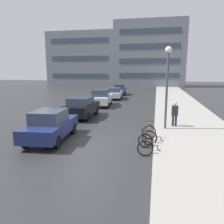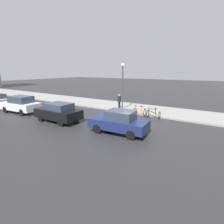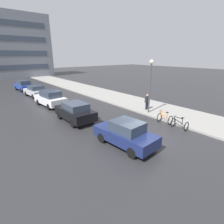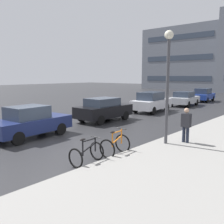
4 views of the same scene
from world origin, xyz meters
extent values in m
plane|color=#28282B|center=(0.00, 0.00, 0.00)|extent=(140.00, 140.00, 0.00)
cube|color=gray|center=(6.00, 10.00, 0.07)|extent=(4.80, 60.00, 0.14)
torus|color=black|center=(3.21, -0.22, 0.35)|extent=(0.70, 0.09, 0.70)
torus|color=black|center=(3.26, -1.30, 0.35)|extent=(0.70, 0.09, 0.70)
cube|color=black|center=(3.25, -0.95, 0.63)|extent=(0.04, 0.04, 0.56)
cube|color=black|center=(3.22, -0.30, 0.61)|extent=(0.04, 0.04, 0.53)
cube|color=black|center=(3.23, -0.63, 0.85)|extent=(0.07, 0.65, 0.04)
cube|color=black|center=(3.23, -0.65, 0.57)|extent=(0.07, 0.73, 0.26)
ellipsoid|color=black|center=(3.25, -0.95, 0.94)|extent=(0.15, 0.27, 0.07)
cylinder|color=black|center=(3.22, -0.30, 0.90)|extent=(0.50, 0.05, 0.03)
torus|color=black|center=(3.33, 1.16, 0.38)|extent=(0.76, 0.11, 0.75)
torus|color=black|center=(3.40, 0.15, 0.38)|extent=(0.76, 0.11, 0.75)
cube|color=orange|center=(3.38, 0.48, 0.66)|extent=(0.04, 0.04, 0.56)
cube|color=orange|center=(3.34, 1.08, 0.68)|extent=(0.04, 0.04, 0.61)
cube|color=orange|center=(3.36, 0.78, 0.92)|extent=(0.07, 0.61, 0.04)
cube|color=orange|center=(3.36, 0.75, 0.60)|extent=(0.08, 0.69, 0.25)
ellipsoid|color=black|center=(3.38, 0.48, 0.97)|extent=(0.16, 0.27, 0.07)
cylinder|color=black|center=(3.34, 1.08, 1.01)|extent=(0.50, 0.06, 0.03)
cube|color=navy|center=(-1.77, 0.02, 0.65)|extent=(2.10, 4.20, 0.67)
cube|color=#2D3847|center=(-1.76, -0.14, 1.31)|extent=(1.61, 1.98, 0.63)
cylinder|color=black|center=(-2.66, 1.23, 0.32)|extent=(0.27, 0.65, 0.64)
cylinder|color=black|center=(-1.07, 1.35, 0.32)|extent=(0.27, 0.65, 0.64)
cylinder|color=black|center=(-2.48, -1.30, 0.32)|extent=(0.27, 0.65, 0.64)
cylinder|color=black|center=(-0.88, -1.18, 0.32)|extent=(0.27, 0.65, 0.64)
cube|color=black|center=(-2.11, 5.86, 0.70)|extent=(1.92, 4.09, 0.75)
cube|color=#2D3847|center=(-2.11, 5.69, 1.34)|extent=(1.58, 2.13, 0.53)
cylinder|color=black|center=(-2.97, 7.12, 0.32)|extent=(0.22, 0.64, 0.64)
cylinder|color=black|center=(-1.25, 7.13, 0.32)|extent=(0.22, 0.64, 0.64)
cylinder|color=black|center=(-2.97, 4.59, 0.32)|extent=(0.22, 0.64, 0.64)
cylinder|color=black|center=(-1.25, 4.59, 0.32)|extent=(0.22, 0.64, 0.64)
cube|color=silver|center=(-2.00, 11.78, 0.69)|extent=(2.23, 4.41, 0.73)
cube|color=#2D3847|center=(-1.98, 11.61, 1.39)|extent=(1.72, 2.45, 0.67)
cylinder|color=black|center=(-2.94, 13.02, 0.32)|extent=(0.28, 0.66, 0.64)
cylinder|color=black|center=(-1.29, 13.17, 0.32)|extent=(0.28, 0.66, 0.64)
cylinder|color=black|center=(-2.71, 10.39, 0.32)|extent=(0.28, 0.66, 0.64)
cylinder|color=black|center=(-1.06, 10.53, 0.32)|extent=(0.28, 0.66, 0.64)
cube|color=#B2B5BA|center=(-1.77, 17.70, 0.63)|extent=(2.26, 4.24, 0.62)
cube|color=#2D3847|center=(-1.75, 17.53, 1.21)|extent=(1.74, 2.14, 0.55)
cylinder|color=black|center=(-2.73, 18.89, 0.32)|extent=(0.27, 0.66, 0.64)
cylinder|color=black|center=(-1.01, 19.03, 0.32)|extent=(0.27, 0.66, 0.64)
cylinder|color=black|center=(-2.53, 16.36, 0.32)|extent=(0.27, 0.66, 0.64)
cylinder|color=black|center=(-0.80, 16.50, 0.32)|extent=(0.27, 0.66, 0.64)
cube|color=navy|center=(-1.94, 23.24, 0.63)|extent=(2.11, 4.12, 0.63)
cube|color=#2D3847|center=(-1.93, 23.08, 1.27)|extent=(1.63, 2.23, 0.66)
cylinder|color=black|center=(-2.83, 24.40, 0.32)|extent=(0.27, 0.66, 0.64)
cylinder|color=black|center=(-1.26, 24.54, 0.32)|extent=(0.27, 0.66, 0.64)
cylinder|color=black|center=(-2.63, 21.94, 0.32)|extent=(0.27, 0.66, 0.64)
cylinder|color=black|center=(-1.05, 22.08, 0.32)|extent=(0.27, 0.66, 0.64)
cylinder|color=#1E2333|center=(4.75, 3.83, 0.43)|extent=(0.14, 0.14, 0.85)
cylinder|color=#1E2333|center=(4.93, 3.82, 0.43)|extent=(0.14, 0.14, 0.85)
cube|color=#232328|center=(4.84, 3.82, 1.15)|extent=(0.41, 0.26, 0.61)
sphere|color=tan|center=(4.84, 3.82, 1.60)|extent=(0.22, 0.22, 0.22)
cylinder|color=#424247|center=(4.24, 3.10, 2.34)|extent=(0.14, 0.14, 4.67)
sphere|color=#F2EACC|center=(4.24, 3.10, 4.83)|extent=(0.38, 0.38, 0.38)
cube|color=slate|center=(1.74, 44.03, 7.42)|extent=(16.10, 8.46, 14.85)
cube|color=#333D4C|center=(1.74, 39.76, 2.67)|extent=(13.20, 0.06, 1.10)
cube|color=#333D4C|center=(1.74, 39.76, 5.84)|extent=(13.20, 0.06, 1.10)
cube|color=#333D4C|center=(1.74, 39.76, 9.01)|extent=(13.20, 0.06, 1.10)
cube|color=#333D4C|center=(1.74, 39.76, 12.18)|extent=(13.20, 0.06, 1.10)
camera|label=1|loc=(3.64, -10.31, 3.62)|focal=35.00mm
camera|label=2|loc=(-11.94, -5.90, 4.36)|focal=28.00mm
camera|label=3|loc=(-8.63, -7.06, 5.40)|focal=28.00mm
camera|label=4|loc=(9.58, -6.61, 3.15)|focal=40.00mm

